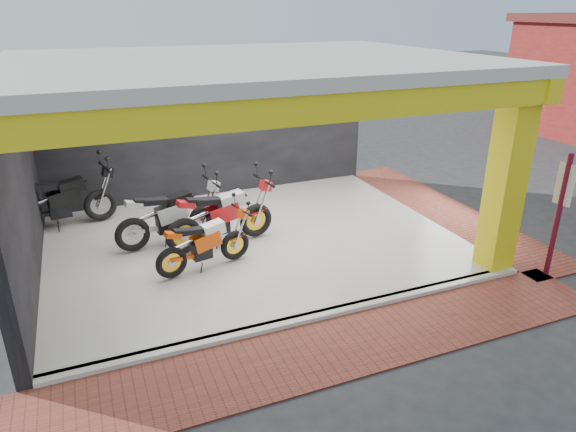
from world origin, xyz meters
The scene contains 16 objects.
ground centered at (0.00, 0.00, 0.00)m, with size 80.00×80.00×0.00m, color #2D2D30.
showroom_floor centered at (0.00, 2.00, 0.05)m, with size 8.00×6.00×0.10m, color silver.
showroom_ceiling centered at (0.00, 2.00, 3.60)m, with size 8.40×6.40×0.20m, color beige.
back_wall centered at (0.00, 5.10, 1.75)m, with size 8.20×0.20×3.50m, color black.
left_wall centered at (-4.10, 2.00, 1.75)m, with size 0.20×6.20×3.50m, color black.
corner_column centered at (3.75, -0.75, 1.75)m, with size 0.50×0.50×3.50m, color yellow.
header_beam_front centered at (0.00, -1.00, 3.30)m, with size 8.40×0.30×0.40m, color yellow.
header_beam_right centered at (4.00, 2.00, 3.30)m, with size 0.30×6.40×0.40m, color yellow.
floor_kerb centered at (0.00, -1.02, 0.05)m, with size 8.00×0.20×0.10m, color silver.
paver_front centered at (0.00, -1.80, 0.01)m, with size 9.00×1.40×0.03m, color brown.
paver_right centered at (4.80, 2.00, 0.01)m, with size 1.40×7.00×0.03m, color brown.
signpost centered at (4.50, -1.31, 1.25)m, with size 0.09×0.32×2.28m.
moto_hero centered at (-0.61, 1.22, 0.69)m, with size 1.93×0.72×1.18m, color #DF4509, non-canonical shape.
moto_row_a centered at (0.09, 2.05, 0.82)m, with size 2.37×0.88×1.45m, color #B31318, non-canonical shape.
moto_row_b centered at (-0.86, 2.52, 0.80)m, with size 2.29×0.85×1.40m, color #A4A7AC, non-canonical shape.
moto_row_d centered at (-2.80, 4.17, 0.83)m, with size 2.39×0.88×1.46m, color black, non-canonical shape.
Camera 1 is at (-2.98, -7.15, 4.54)m, focal length 32.00 mm.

